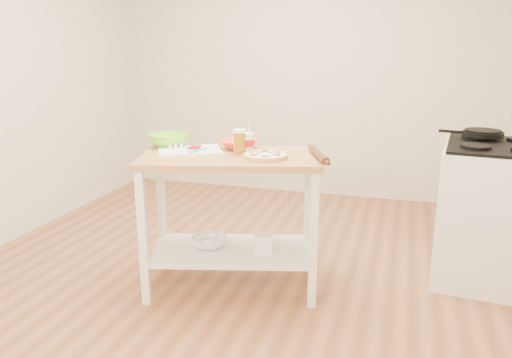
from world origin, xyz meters
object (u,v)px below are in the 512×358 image
object	(u,v)px
knife	(174,146)
yogurt_tub	(246,142)
pizza	(265,155)
shelf_bin	(264,243)
gas_stove	(491,212)
green_bowl	(169,140)
orange_bowl	(240,144)
rolling_pin	(318,155)
beer_pint	(239,142)
cutting_board	(189,150)
skillet	(482,134)
shelf_glass_bowl	(209,242)
prep_island	(231,193)
spatula	(197,150)

from	to	relation	value
knife	yogurt_tub	distance (m)	0.50
pizza	shelf_bin	world-z (taller)	pizza
gas_stove	green_bowl	size ratio (longest dim) A/B	4.03
pizza	yogurt_tub	size ratio (longest dim) A/B	1.27
orange_bowl	rolling_pin	world-z (taller)	orange_bowl
beer_pint	shelf_bin	distance (m)	0.68
cutting_board	rolling_pin	world-z (taller)	rolling_pin
beer_pint	skillet	bearing A→B (deg)	27.61
cutting_board	rolling_pin	bearing A→B (deg)	-26.92
knife	rolling_pin	xyz separation A→B (m)	(0.98, -0.03, 0.01)
skillet	shelf_bin	xyz separation A→B (m)	(-1.34, -0.80, -0.66)
orange_bowl	rolling_pin	xyz separation A→B (m)	(0.56, -0.14, -0.01)
beer_pint	yogurt_tub	xyz separation A→B (m)	(0.02, 0.08, -0.02)
shelf_glass_bowl	prep_island	bearing A→B (deg)	4.22
shelf_bin	knife	bearing A→B (deg)	174.41
knife	shelf_glass_bowl	xyz separation A→B (m)	(0.28, -0.11, -0.62)
gas_stove	shelf_bin	distance (m)	1.56
knife	cutting_board	bearing A→B (deg)	-46.29
gas_stove	green_bowl	distance (m)	2.24
yogurt_tub	cutting_board	bearing A→B (deg)	-166.68
orange_bowl	yogurt_tub	xyz separation A→B (m)	(0.08, -0.09, 0.03)
gas_stove	orange_bowl	bearing A→B (deg)	-159.47
gas_stove	orange_bowl	world-z (taller)	gas_stove
pizza	spatula	world-z (taller)	pizza
cutting_board	shelf_bin	distance (m)	0.78
pizza	rolling_pin	world-z (taller)	rolling_pin
skillet	pizza	world-z (taller)	skillet
knife	beer_pint	xyz separation A→B (m)	(0.48, -0.05, 0.06)
spatula	beer_pint	distance (m)	0.28
spatula	shelf_bin	bearing A→B (deg)	-51.83
shelf_glass_bowl	spatula	bearing A→B (deg)	173.66
orange_bowl	shelf_bin	xyz separation A→B (m)	(0.22, -0.18, -0.61)
yogurt_tub	shelf_bin	size ratio (longest dim) A/B	1.90
shelf_glass_bowl	knife	bearing A→B (deg)	159.26
pizza	prep_island	bearing A→B (deg)	174.85
gas_stove	pizza	world-z (taller)	gas_stove
beer_pint	green_bowl	bearing A→B (deg)	170.02
spatula	orange_bowl	size ratio (longest dim) A/B	0.62
prep_island	skillet	xyz separation A→B (m)	(1.55, 0.83, 0.33)
spatula	beer_pint	bearing A→B (deg)	-46.42
skillet	beer_pint	distance (m)	1.70
spatula	shelf_bin	size ratio (longest dim) A/B	1.32
cutting_board	yogurt_tub	size ratio (longest dim) A/B	2.27
gas_stove	shelf_bin	world-z (taller)	gas_stove
prep_island	beer_pint	bearing A→B (deg)	43.70
beer_pint	shelf_glass_bowl	bearing A→B (deg)	-164.70
beer_pint	shelf_bin	size ratio (longest dim) A/B	1.36
yogurt_tub	orange_bowl	bearing A→B (deg)	131.25
gas_stove	yogurt_tub	bearing A→B (deg)	-155.91
pizza	orange_bowl	world-z (taller)	orange_bowl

